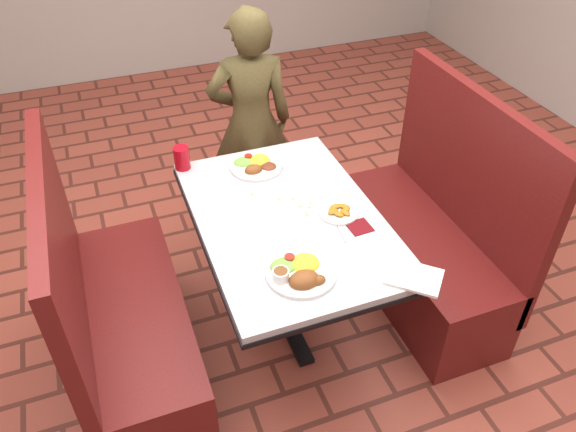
{
  "coord_description": "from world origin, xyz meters",
  "views": [
    {
      "loc": [
        -0.7,
        -1.86,
        2.33
      ],
      "look_at": [
        0.0,
        0.0,
        0.75
      ],
      "focal_mm": 35.0,
      "sensor_mm": 36.0,
      "label": 1
    }
  ],
  "objects_px": {
    "booth_bench_left": "(126,325)",
    "diner_person": "(251,123)",
    "far_dinner_plate": "(256,163)",
    "dining_table": "(288,232)",
    "near_dinner_plate": "(300,270)",
    "plantain_plate": "(339,212)",
    "booth_bench_right": "(426,245)",
    "red_tumbler": "(182,158)"
  },
  "relations": [
    {
      "from": "booth_bench_left",
      "to": "red_tumbler",
      "type": "distance_m",
      "value": 0.86
    },
    {
      "from": "near_dinner_plate",
      "to": "far_dinner_plate",
      "type": "xyz_separation_m",
      "value": [
        0.08,
        0.81,
        -0.01
      ]
    },
    {
      "from": "booth_bench_right",
      "to": "red_tumbler",
      "type": "relative_size",
      "value": 10.13
    },
    {
      "from": "dining_table",
      "to": "near_dinner_plate",
      "type": "bearing_deg",
      "value": -103.39
    },
    {
      "from": "diner_person",
      "to": "red_tumbler",
      "type": "bearing_deg",
      "value": 49.32
    },
    {
      "from": "booth_bench_right",
      "to": "diner_person",
      "type": "bearing_deg",
      "value": 124.09
    },
    {
      "from": "booth_bench_right",
      "to": "dining_table",
      "type": "bearing_deg",
      "value": 180.0
    },
    {
      "from": "dining_table",
      "to": "near_dinner_plate",
      "type": "distance_m",
      "value": 0.41
    },
    {
      "from": "booth_bench_left",
      "to": "far_dinner_plate",
      "type": "distance_m",
      "value": 1.0
    },
    {
      "from": "dining_table",
      "to": "far_dinner_plate",
      "type": "relative_size",
      "value": 4.55
    },
    {
      "from": "dining_table",
      "to": "plantain_plate",
      "type": "bearing_deg",
      "value": -16.29
    },
    {
      "from": "booth_bench_left",
      "to": "far_dinner_plate",
      "type": "relative_size",
      "value": 4.5
    },
    {
      "from": "dining_table",
      "to": "near_dinner_plate",
      "type": "height_order",
      "value": "near_dinner_plate"
    },
    {
      "from": "far_dinner_plate",
      "to": "diner_person",
      "type": "bearing_deg",
      "value": 75.2
    },
    {
      "from": "near_dinner_plate",
      "to": "red_tumbler",
      "type": "relative_size",
      "value": 2.42
    },
    {
      "from": "booth_bench_right",
      "to": "diner_person",
      "type": "relative_size",
      "value": 0.87
    },
    {
      "from": "booth_bench_right",
      "to": "far_dinner_plate",
      "type": "relative_size",
      "value": 4.5
    },
    {
      "from": "near_dinner_plate",
      "to": "plantain_plate",
      "type": "distance_m",
      "value": 0.44
    },
    {
      "from": "booth_bench_right",
      "to": "diner_person",
      "type": "xyz_separation_m",
      "value": [
        -0.66,
        0.98,
        0.36
      ]
    },
    {
      "from": "booth_bench_left",
      "to": "diner_person",
      "type": "distance_m",
      "value": 1.4
    },
    {
      "from": "dining_table",
      "to": "red_tumbler",
      "type": "xyz_separation_m",
      "value": [
        -0.36,
        0.56,
        0.16
      ]
    },
    {
      "from": "near_dinner_plate",
      "to": "red_tumbler",
      "type": "height_order",
      "value": "red_tumbler"
    },
    {
      "from": "diner_person",
      "to": "near_dinner_plate",
      "type": "distance_m",
      "value": 1.38
    },
    {
      "from": "booth_bench_left",
      "to": "red_tumbler",
      "type": "relative_size",
      "value": 10.13
    },
    {
      "from": "booth_bench_left",
      "to": "diner_person",
      "type": "xyz_separation_m",
      "value": [
        0.93,
        0.98,
        0.36
      ]
    },
    {
      "from": "plantain_plate",
      "to": "red_tumbler",
      "type": "relative_size",
      "value": 1.53
    },
    {
      "from": "dining_table",
      "to": "plantain_plate",
      "type": "height_order",
      "value": "plantain_plate"
    },
    {
      "from": "booth_bench_left",
      "to": "dining_table",
      "type": "bearing_deg",
      "value": 0.0
    },
    {
      "from": "booth_bench_left",
      "to": "diner_person",
      "type": "height_order",
      "value": "diner_person"
    },
    {
      "from": "red_tumbler",
      "to": "plantain_plate",
      "type": "bearing_deg",
      "value": -46.9
    },
    {
      "from": "booth_bench_left",
      "to": "booth_bench_right",
      "type": "xyz_separation_m",
      "value": [
        1.6,
        0.0,
        0.0
      ]
    },
    {
      "from": "booth_bench_left",
      "to": "diner_person",
      "type": "relative_size",
      "value": 0.87
    },
    {
      "from": "booth_bench_right",
      "to": "red_tumbler",
      "type": "bearing_deg",
      "value": 154.34
    },
    {
      "from": "far_dinner_plate",
      "to": "plantain_plate",
      "type": "xyz_separation_m",
      "value": [
        0.23,
        -0.5,
        -0.01
      ]
    },
    {
      "from": "plantain_plate",
      "to": "booth_bench_right",
      "type": "bearing_deg",
      "value": 6.39
    },
    {
      "from": "dining_table",
      "to": "diner_person",
      "type": "bearing_deg",
      "value": 82.24
    },
    {
      "from": "dining_table",
      "to": "booth_bench_left",
      "type": "distance_m",
      "value": 0.86
    },
    {
      "from": "diner_person",
      "to": "plantain_plate",
      "type": "distance_m",
      "value": 1.05
    },
    {
      "from": "booth_bench_right",
      "to": "red_tumbler",
      "type": "xyz_separation_m",
      "value": [
        -1.16,
        0.56,
        0.48
      ]
    },
    {
      "from": "booth_bench_left",
      "to": "red_tumbler",
      "type": "height_order",
      "value": "booth_bench_left"
    },
    {
      "from": "booth_bench_right",
      "to": "plantain_plate",
      "type": "xyz_separation_m",
      "value": [
        -0.58,
        -0.06,
        0.43
      ]
    },
    {
      "from": "booth_bench_right",
      "to": "near_dinner_plate",
      "type": "distance_m",
      "value": 1.06
    }
  ]
}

